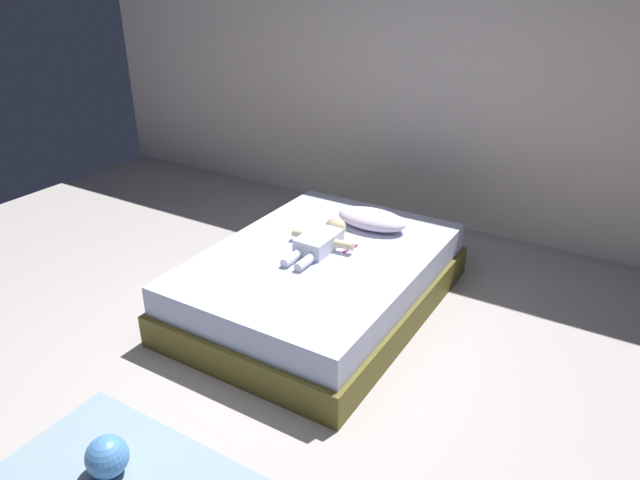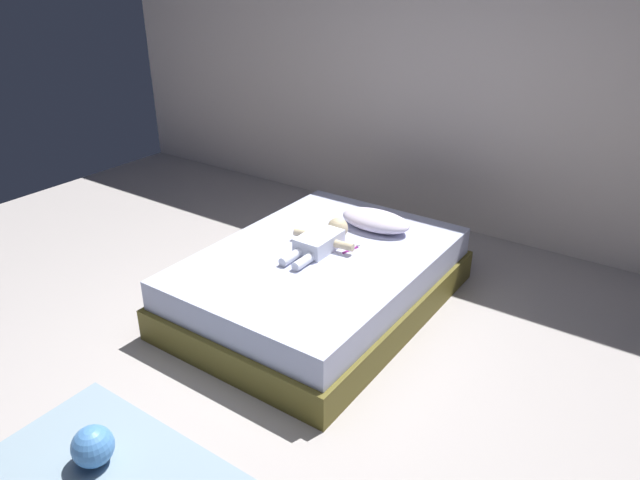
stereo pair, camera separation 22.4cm
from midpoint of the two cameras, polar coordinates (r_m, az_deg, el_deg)
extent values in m
plane|color=#A8A19E|center=(3.56, -6.31, -14.75)|extent=(8.00, 8.00, 0.00)
cube|color=silver|center=(5.41, 14.76, 14.37)|extent=(8.00, 0.12, 2.60)
cube|color=brown|center=(4.26, 1.51, -5.15)|extent=(1.49, 2.07, 0.23)
cube|color=silver|center=(4.15, 1.55, -2.56)|extent=(1.43, 1.99, 0.21)
ellipsoid|color=silver|center=(4.47, 6.88, 1.90)|extent=(0.56, 0.31, 0.14)
cube|color=silver|center=(4.12, 1.47, -0.21)|extent=(0.22, 0.35, 0.12)
sphere|color=beige|center=(4.30, 3.24, 1.16)|extent=(0.16, 0.16, 0.16)
cylinder|color=beige|center=(4.25, -0.10, 0.63)|extent=(0.15, 0.08, 0.06)
cylinder|color=beige|center=(4.08, 3.91, -0.57)|extent=(0.15, 0.07, 0.06)
cylinder|color=silver|center=(3.97, -1.26, -1.72)|extent=(0.06, 0.19, 0.06)
cylinder|color=silver|center=(3.92, 0.03, -2.14)|extent=(0.06, 0.19, 0.06)
cube|color=#B731A1|center=(4.14, 4.55, -0.99)|extent=(0.05, 0.15, 0.01)
cube|color=white|center=(4.18, 5.27, -0.53)|extent=(0.02, 0.03, 0.01)
sphere|color=#4A85CD|center=(3.25, -19.41, -18.53)|extent=(0.21, 0.21, 0.21)
camera|label=1|loc=(0.11, -88.42, 0.77)|focal=32.72mm
camera|label=2|loc=(0.11, 91.58, -0.77)|focal=32.72mm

